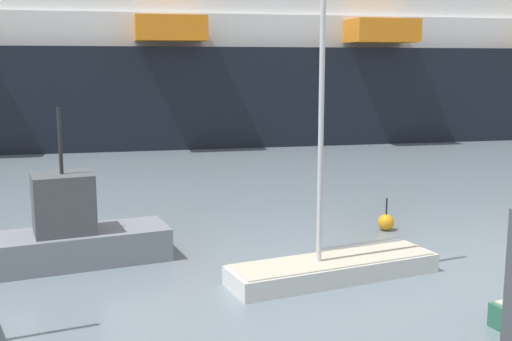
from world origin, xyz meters
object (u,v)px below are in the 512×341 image
at_px(cruise_ship, 249,47).
at_px(fishing_boat_2, 72,234).
at_px(channel_buoy_0, 386,222).
at_px(sailboat_0, 333,261).

bearing_deg(cruise_ship, fishing_boat_2, -110.45).
relative_size(fishing_boat_2, channel_buoy_0, 4.90).
xyz_separation_m(channel_buoy_0, cruise_ship, (2.33, 32.39, 7.15)).
height_order(sailboat_0, fishing_boat_2, sailboat_0).
relative_size(fishing_boat_2, cruise_ship, 0.04).
bearing_deg(sailboat_0, cruise_ship, -109.62).
bearing_deg(fishing_boat_2, channel_buoy_0, 177.30).
relative_size(channel_buoy_0, cruise_ship, 0.01).
height_order(sailboat_0, cruise_ship, cruise_ship).
bearing_deg(sailboat_0, fishing_boat_2, -33.85).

